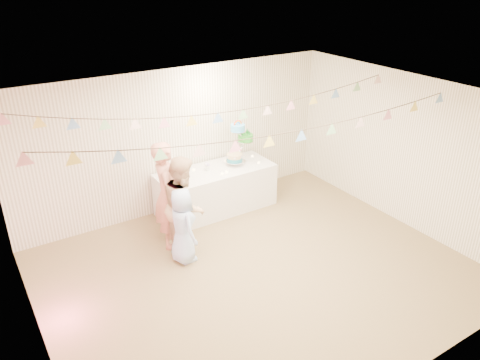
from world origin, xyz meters
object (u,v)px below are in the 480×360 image
table (216,190)px  person_adult_b (184,205)px  cake_stand (240,145)px  person_adult_a (167,195)px  person_child (183,226)px

table → person_adult_b: person_adult_b is taller
table → person_adult_b: size_ratio=1.34×
cake_stand → table: bearing=-174.8°
cake_stand → person_adult_b: 1.92m
table → person_adult_a: (-1.21, -0.60, 0.48)m
person_adult_b → person_child: size_ratio=1.33×
table → person_adult_b: (-1.08, -0.91, 0.40)m
person_child → table: bearing=-48.0°
person_adult_a → person_child: (-0.02, -0.54, -0.28)m
cake_stand → person_adult_a: size_ratio=0.44×
table → cake_stand: 0.92m
cake_stand → person_child: cake_stand is taller
person_adult_a → person_adult_b: bearing=-138.1°
table → cake_stand: size_ratio=2.76×
person_child → cake_stand: bearing=-57.1°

